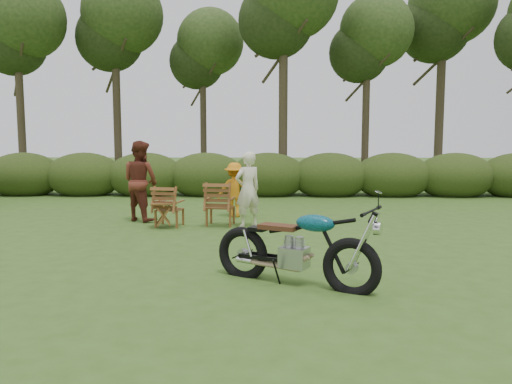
{
  "coord_description": "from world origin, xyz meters",
  "views": [
    {
      "loc": [
        0.0,
        -7.08,
        1.87
      ],
      "look_at": [
        -0.22,
        1.75,
        0.9
      ],
      "focal_mm": 35.0,
      "sensor_mm": 36.0,
      "label": 1
    }
  ],
  "objects_px": {
    "motorcycle": "(294,284)",
    "lawn_chair_right": "(221,225)",
    "adult_a": "(248,227)",
    "side_table": "(163,215)",
    "child": "(235,217)",
    "cup": "(163,200)",
    "adult_b": "(141,221)",
    "lawn_chair_left": "(170,226)"
  },
  "relations": [
    {
      "from": "lawn_chair_right",
      "to": "adult_a",
      "type": "xyz_separation_m",
      "value": [
        0.59,
        -0.15,
        0.0
      ]
    },
    {
      "from": "lawn_chair_left",
      "to": "child",
      "type": "bearing_deg",
      "value": -124.9
    },
    {
      "from": "side_table",
      "to": "adult_b",
      "type": "distance_m",
      "value": 1.18
    },
    {
      "from": "lawn_chair_right",
      "to": "adult_b",
      "type": "xyz_separation_m",
      "value": [
        -1.85,
        0.56,
        0.0
      ]
    },
    {
      "from": "motorcycle",
      "to": "adult_a",
      "type": "height_order",
      "value": "adult_a"
    },
    {
      "from": "adult_b",
      "to": "child",
      "type": "relative_size",
      "value": 1.4
    },
    {
      "from": "motorcycle",
      "to": "lawn_chair_right",
      "type": "height_order",
      "value": "motorcycle"
    },
    {
      "from": "motorcycle",
      "to": "cup",
      "type": "relative_size",
      "value": 18.28
    },
    {
      "from": "motorcycle",
      "to": "lawn_chair_right",
      "type": "relative_size",
      "value": 2.29
    },
    {
      "from": "lawn_chair_right",
      "to": "lawn_chair_left",
      "type": "height_order",
      "value": "lawn_chair_right"
    },
    {
      "from": "child",
      "to": "adult_a",
      "type": "bearing_deg",
      "value": 110.73
    },
    {
      "from": "side_table",
      "to": "adult_a",
      "type": "bearing_deg",
      "value": 6.43
    },
    {
      "from": "lawn_chair_right",
      "to": "lawn_chair_left",
      "type": "distance_m",
      "value": 1.07
    },
    {
      "from": "lawn_chair_right",
      "to": "adult_a",
      "type": "relative_size",
      "value": 0.59
    },
    {
      "from": "motorcycle",
      "to": "side_table",
      "type": "distance_m",
      "value": 4.64
    },
    {
      "from": "lawn_chair_right",
      "to": "motorcycle",
      "type": "bearing_deg",
      "value": 113.82
    },
    {
      "from": "motorcycle",
      "to": "adult_b",
      "type": "distance_m",
      "value": 5.77
    },
    {
      "from": "cup",
      "to": "adult_a",
      "type": "distance_m",
      "value": 1.85
    },
    {
      "from": "lawn_chair_right",
      "to": "side_table",
      "type": "distance_m",
      "value": 1.23
    },
    {
      "from": "motorcycle",
      "to": "lawn_chair_right",
      "type": "xyz_separation_m",
      "value": [
        -1.35,
        4.25,
        0.0
      ]
    },
    {
      "from": "motorcycle",
      "to": "lawn_chair_left",
      "type": "height_order",
      "value": "motorcycle"
    },
    {
      "from": "motorcycle",
      "to": "lawn_chair_right",
      "type": "bearing_deg",
      "value": 134.81
    },
    {
      "from": "motorcycle",
      "to": "adult_a",
      "type": "bearing_deg",
      "value": 127.68
    },
    {
      "from": "lawn_chair_right",
      "to": "child",
      "type": "distance_m",
      "value": 1.19
    },
    {
      "from": "motorcycle",
      "to": "side_table",
      "type": "height_order",
      "value": "motorcycle"
    },
    {
      "from": "child",
      "to": "cup",
      "type": "bearing_deg",
      "value": 52.38
    },
    {
      "from": "adult_b",
      "to": "lawn_chair_left",
      "type": "bearing_deg",
      "value": 171.09
    },
    {
      "from": "lawn_chair_left",
      "to": "cup",
      "type": "distance_m",
      "value": 0.62
    },
    {
      "from": "motorcycle",
      "to": "child",
      "type": "bearing_deg",
      "value": 128.88
    },
    {
      "from": "lawn_chair_right",
      "to": "adult_b",
      "type": "bearing_deg",
      "value": -10.63
    },
    {
      "from": "lawn_chair_left",
      "to": "adult_b",
      "type": "relative_size",
      "value": 0.48
    },
    {
      "from": "lawn_chair_left",
      "to": "adult_a",
      "type": "xyz_separation_m",
      "value": [
        1.66,
        -0.02,
        0.0
      ]
    },
    {
      "from": "adult_a",
      "to": "child",
      "type": "distance_m",
      "value": 1.38
    },
    {
      "from": "child",
      "to": "adult_b",
      "type": "bearing_deg",
      "value": 21.91
    },
    {
      "from": "lawn_chair_right",
      "to": "cup",
      "type": "bearing_deg",
      "value": 21.1
    },
    {
      "from": "lawn_chair_right",
      "to": "cup",
      "type": "height_order",
      "value": "cup"
    },
    {
      "from": "lawn_chair_left",
      "to": "child",
      "type": "height_order",
      "value": "child"
    },
    {
      "from": "cup",
      "to": "adult_b",
      "type": "height_order",
      "value": "adult_b"
    },
    {
      "from": "adult_a",
      "to": "adult_b",
      "type": "distance_m",
      "value": 2.54
    },
    {
      "from": "motorcycle",
      "to": "child",
      "type": "height_order",
      "value": "child"
    },
    {
      "from": "lawn_chair_right",
      "to": "adult_b",
      "type": "relative_size",
      "value": 0.52
    },
    {
      "from": "lawn_chair_right",
      "to": "lawn_chair_left",
      "type": "xyz_separation_m",
      "value": [
        -1.07,
        -0.13,
        0.0
      ]
    }
  ]
}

